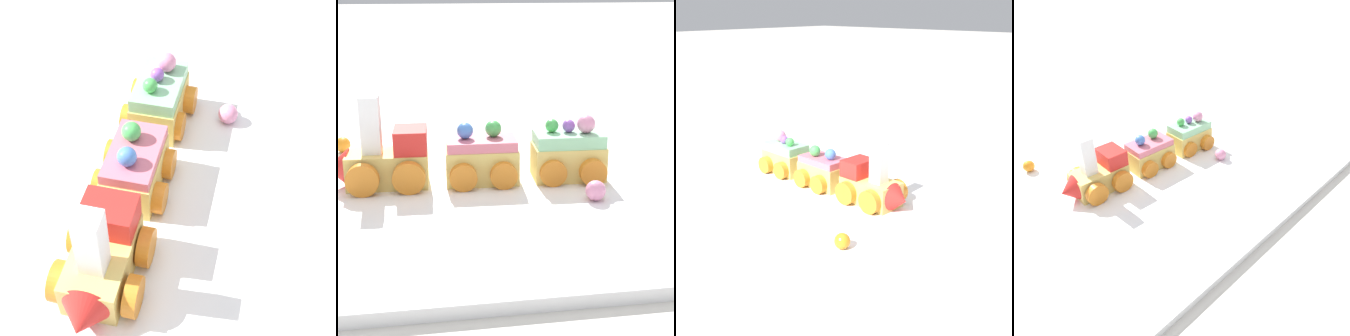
# 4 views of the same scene
# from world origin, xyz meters

# --- Properties ---
(ground_plane) EXTENTS (10.00, 10.00, 0.00)m
(ground_plane) POSITION_xyz_m (0.00, 0.00, 0.00)
(ground_plane) COLOR beige
(display_board) EXTENTS (0.78, 0.44, 0.01)m
(display_board) POSITION_xyz_m (0.00, 0.00, 0.01)
(display_board) COLOR white
(display_board) RESTS_ON ground_plane
(cake_train_locomotive) EXTENTS (0.11, 0.07, 0.10)m
(cake_train_locomotive) POSITION_xyz_m (0.09, -0.03, 0.04)
(cake_train_locomotive) COLOR #EACC66
(cake_train_locomotive) RESTS_ON display_board
(cake_car_strawberry) EXTENTS (0.08, 0.07, 0.07)m
(cake_car_strawberry) POSITION_xyz_m (-0.02, -0.03, 0.04)
(cake_car_strawberry) COLOR #EACC66
(cake_car_strawberry) RESTS_ON display_board
(cake_car_mint) EXTENTS (0.08, 0.07, 0.07)m
(cake_car_mint) POSITION_xyz_m (-0.12, -0.02, 0.04)
(cake_car_mint) COLOR #EACC66
(cake_car_mint) RESTS_ON display_board
(gumball_pink) EXTENTS (0.02, 0.02, 0.02)m
(gumball_pink) POSITION_xyz_m (-0.12, 0.05, 0.02)
(gumball_pink) COLOR pink
(gumball_pink) RESTS_ON display_board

